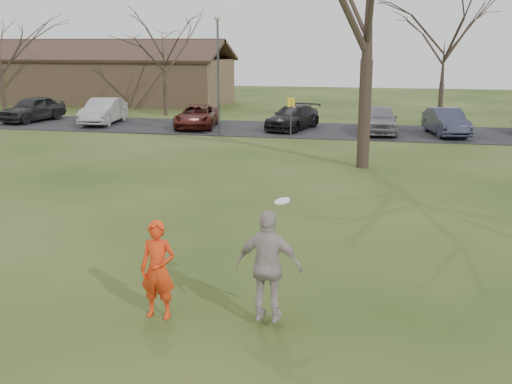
% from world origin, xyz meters
% --- Properties ---
extents(ground, '(120.00, 120.00, 0.00)m').
position_xyz_m(ground, '(0.00, 0.00, 0.00)').
color(ground, '#1E380F').
rests_on(ground, ground).
extents(parking_strip, '(62.00, 6.50, 0.04)m').
position_xyz_m(parking_strip, '(0.00, 25.00, 0.02)').
color(parking_strip, black).
rests_on(parking_strip, ground).
extents(player_defender, '(0.67, 0.45, 1.80)m').
position_xyz_m(player_defender, '(-1.01, 0.32, 0.90)').
color(player_defender, red).
rests_on(player_defender, ground).
extents(car_0, '(2.69, 4.84, 1.56)m').
position_xyz_m(car_0, '(-18.81, 25.24, 0.82)').
color(car_0, black).
rests_on(car_0, parking_strip).
extents(car_1, '(2.09, 4.79, 1.53)m').
position_xyz_m(car_1, '(-13.93, 25.03, 0.81)').
color(car_1, '#A6A6AB').
rests_on(car_1, parking_strip).
extents(car_2, '(2.72, 4.86, 1.28)m').
position_xyz_m(car_2, '(-7.88, 24.55, 0.68)').
color(car_2, '#501812').
rests_on(car_2, parking_strip).
extents(car_3, '(3.00, 4.93, 1.33)m').
position_xyz_m(car_3, '(-2.35, 25.05, 0.71)').
color(car_3, black).
rests_on(car_3, parking_strip).
extents(car_4, '(1.91, 4.48, 1.51)m').
position_xyz_m(car_4, '(2.52, 24.45, 0.79)').
color(car_4, slate).
rests_on(car_4, parking_strip).
extents(car_5, '(2.38, 4.52, 1.42)m').
position_xyz_m(car_5, '(5.95, 24.46, 0.75)').
color(car_5, '#2F3147').
rests_on(car_5, parking_strip).
extents(catching_play, '(1.19, 0.55, 2.18)m').
position_xyz_m(catching_play, '(1.00, 0.35, 1.11)').
color(catching_play, '#B1A19F').
rests_on(catching_play, ground).
extents(building, '(20.60, 8.50, 5.14)m').
position_xyz_m(building, '(-20.00, 38.00, 1.93)').
color(building, '#8C6D4C').
rests_on(building, ground).
extents(lamp_post, '(0.34, 0.34, 6.27)m').
position_xyz_m(lamp_post, '(-6.00, 22.50, 3.97)').
color(lamp_post, '#47474C').
rests_on(lamp_post, ground).
extents(sign_yellow, '(0.35, 0.35, 2.08)m').
position_xyz_m(sign_yellow, '(-2.00, 22.00, 1.45)').
color(sign_yellow, '#47474C').
rests_on(sign_yellow, ground).
extents(small_tree_row, '(55.00, 5.90, 8.50)m').
position_xyz_m(small_tree_row, '(4.38, 30.06, 3.89)').
color(small_tree_row, '#352821').
rests_on(small_tree_row, ground).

